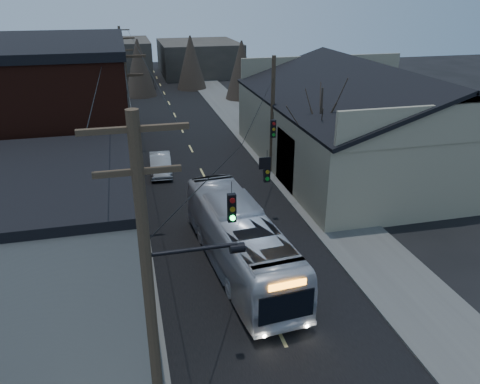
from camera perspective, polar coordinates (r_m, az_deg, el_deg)
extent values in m
cube|color=black|center=(38.68, -5.57, 4.37)|extent=(9.00, 110.00, 0.02)
cube|color=#474744|center=(38.35, -15.23, 3.54)|extent=(4.00, 110.00, 0.12)
cube|color=#474744|center=(40.04, 3.69, 5.18)|extent=(4.00, 110.00, 0.12)
cube|color=gray|center=(18.16, -24.48, -9.07)|extent=(8.00, 8.00, 7.00)
cube|color=black|center=(27.73, -23.60, 5.55)|extent=(10.00, 12.00, 10.00)
cube|color=#2F2B25|center=(43.40, -19.70, 10.03)|extent=(9.00, 14.00, 7.00)
cube|color=gray|center=(37.47, 15.72, 6.96)|extent=(16.00, 20.00, 5.00)
cube|color=black|center=(34.82, 10.50, 12.67)|extent=(8.16, 20.60, 2.86)
cube|color=black|center=(38.76, 21.65, 12.53)|extent=(8.16, 20.60, 2.86)
cube|color=#2F2B25|center=(71.85, -15.02, 15.07)|extent=(10.00, 12.00, 6.00)
cube|color=#2F2B25|center=(77.82, -5.04, 15.98)|extent=(12.00, 14.00, 5.00)
cone|color=black|center=(30.05, 9.57, 5.70)|extent=(0.40, 0.40, 7.20)
cylinder|color=#382B1E|center=(11.80, -10.68, -15.74)|extent=(0.28, 0.28, 10.50)
cube|color=#382B1E|center=(9.54, -12.85, 7.48)|extent=(2.20, 0.12, 0.12)
cylinder|color=#382B1E|center=(25.38, -13.07, 5.40)|extent=(0.28, 0.28, 10.00)
cube|color=#382B1E|center=(24.39, -14.08, 15.71)|extent=(2.20, 0.12, 0.12)
cylinder|color=#382B1E|center=(39.99, -13.76, 11.51)|extent=(0.28, 0.28, 9.50)
cube|color=#382B1E|center=(39.36, -14.39, 17.70)|extent=(2.20, 0.12, 0.12)
cylinder|color=#382B1E|center=(54.81, -14.09, 14.33)|extent=(0.28, 0.28, 9.00)
cube|color=#382B1E|center=(54.35, -14.53, 18.59)|extent=(2.20, 0.12, 0.12)
cylinder|color=#382B1E|center=(33.85, 3.97, 9.14)|extent=(0.28, 0.28, 8.50)
cube|color=black|center=(15.56, -1.01, -1.94)|extent=(0.28, 0.20, 1.00)
cube|color=black|center=(20.42, 3.28, 2.58)|extent=(0.28, 0.20, 1.00)
cube|color=black|center=(26.46, 4.07, 7.71)|extent=(0.28, 0.20, 1.00)
imported|color=silver|center=(22.58, -0.05, -5.85)|extent=(3.56, 11.39, 3.12)
imported|color=#9DA1A5|center=(35.18, -9.66, 3.38)|extent=(1.70, 4.38, 1.42)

